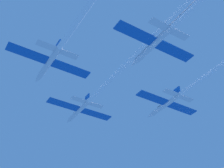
% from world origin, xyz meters
% --- Properties ---
extents(jet_lead, '(17.08, 55.74, 2.83)m').
position_xyz_m(jet_lead, '(-0.61, -16.84, 0.64)').
color(jet_lead, silver).
extents(jet_left_wing, '(17.08, 57.95, 2.83)m').
position_xyz_m(jet_left_wing, '(-14.35, -31.95, -0.09)').
color(jet_left_wing, silver).
extents(jet_right_wing, '(17.08, 54.34, 2.83)m').
position_xyz_m(jet_right_wing, '(15.72, -30.41, 0.25)').
color(jet_right_wing, silver).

